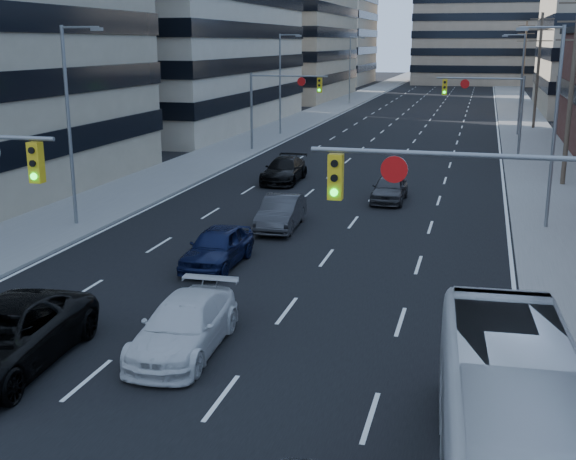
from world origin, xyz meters
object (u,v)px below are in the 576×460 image
(white_van, at_px, (184,326))
(transit_bus, at_px, (519,454))
(black_pickup, at_px, (2,338))
(sedan_blue, at_px, (217,247))

(white_van, distance_m, transit_bus, 10.22)
(black_pickup, height_order, transit_bus, transit_bus)
(white_van, bearing_deg, sedan_blue, 101.07)
(black_pickup, height_order, white_van, black_pickup)
(white_van, distance_m, sedan_blue, 7.80)
(black_pickup, distance_m, transit_bus, 13.07)
(black_pickup, xyz_separation_m, sedan_blue, (2.24, 9.88, -0.10))
(white_van, height_order, sedan_blue, sedan_blue)
(sedan_blue, bearing_deg, transit_bus, -51.07)
(white_van, height_order, transit_bus, transit_bus)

